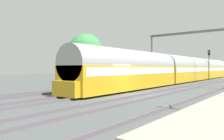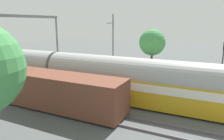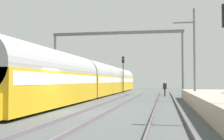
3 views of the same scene
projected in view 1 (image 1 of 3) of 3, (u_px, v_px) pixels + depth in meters
ground at (128, 94)px, 18.17m from camera, size 120.00×120.00×0.00m
track_far_west at (78, 89)px, 21.77m from camera, size 1.52×60.00×0.16m
track_west at (110, 92)px, 19.37m from camera, size 1.52×60.00×0.16m
track_east at (150, 95)px, 16.96m from camera, size 1.52×60.00×0.16m
track_far_east at (204, 100)px, 14.56m from camera, size 1.52×60.00×0.16m
passenger_train at (186, 69)px, 34.89m from camera, size 2.93×49.20×3.82m
freight_car at (127, 73)px, 28.76m from camera, size 2.80×13.00×2.70m
railway_signal_far at (209, 61)px, 38.74m from camera, size 0.36×0.30×5.29m
catenary_gantry at (199, 44)px, 33.60m from camera, size 16.27×0.28×7.86m
tree_west_background at (86, 51)px, 31.86m from camera, size 5.01×5.01×7.12m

